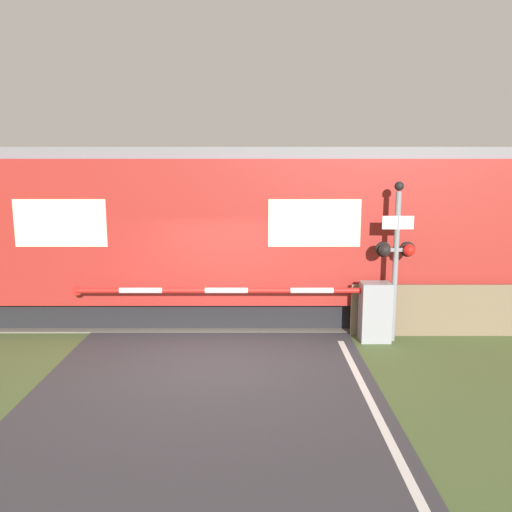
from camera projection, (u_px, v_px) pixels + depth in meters
ground_plane at (211, 361)px, 9.10m from camera, size 80.00×80.00×0.00m
track_bed at (222, 311)px, 12.21m from camera, size 36.00×3.20×0.13m
train at (304, 231)px, 11.88m from camera, size 19.03×3.19×3.90m
crossing_barrier at (346, 308)px, 10.08m from camera, size 6.41×0.44×1.21m
signal_post at (394, 252)px, 9.90m from camera, size 0.78×0.26×3.22m
roadside_fence at (450, 310)px, 10.42m from camera, size 4.24×0.06×1.10m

